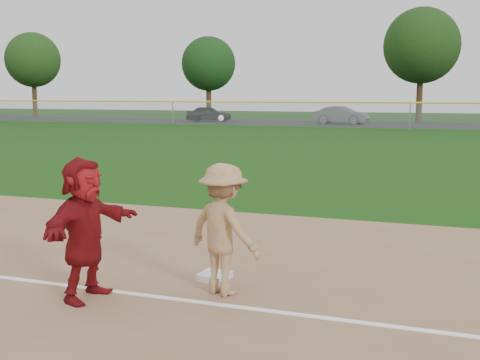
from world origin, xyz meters
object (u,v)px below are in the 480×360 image
(first_base, at_px, (215,276))
(base_runner, at_px, (84,229))
(car_mid, at_px, (342,115))
(car_left, at_px, (209,114))

(first_base, distance_m, base_runner, 2.05)
(base_runner, height_order, car_mid, base_runner)
(first_base, xyz_separation_m, base_runner, (-1.29, -1.32, 0.89))
(car_left, bearing_deg, car_mid, -106.17)
(car_left, xyz_separation_m, car_mid, (12.86, -0.30, 0.04))
(first_base, bearing_deg, base_runner, -134.34)
(car_mid, bearing_deg, first_base, -165.00)
(base_runner, xyz_separation_m, car_left, (-17.90, 47.23, -0.21))
(first_base, relative_size, car_left, 0.10)
(base_runner, bearing_deg, first_base, -38.94)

